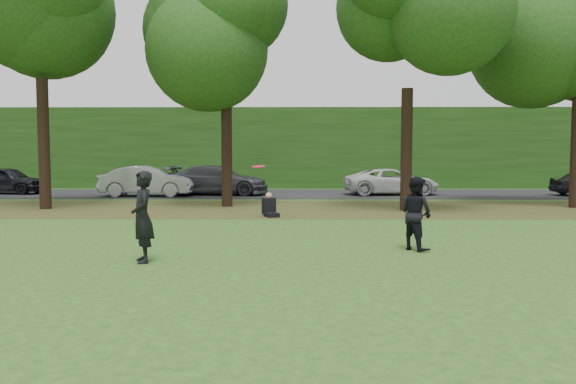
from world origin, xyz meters
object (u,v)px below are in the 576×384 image
object	(u,v)px
player_left	(142,217)
frisbee	(258,166)
seated_person	(270,208)
player_right	(416,213)

from	to	relation	value
player_left	frisbee	distance (m)	2.56
seated_person	frisbee	bearing A→B (deg)	-111.36
player_left	seated_person	distance (m)	8.45
seated_person	player_left	bearing A→B (deg)	-127.23
player_right	frisbee	xyz separation A→B (m)	(-3.50, -0.98, 1.08)
player_right	seated_person	distance (m)	7.55
player_left	seated_person	size ratio (longest dim) A/B	2.22
player_right	frisbee	distance (m)	3.80
player_right	seated_person	xyz separation A→B (m)	(-3.60, 6.62, -0.52)
player_left	frisbee	bearing A→B (deg)	80.56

